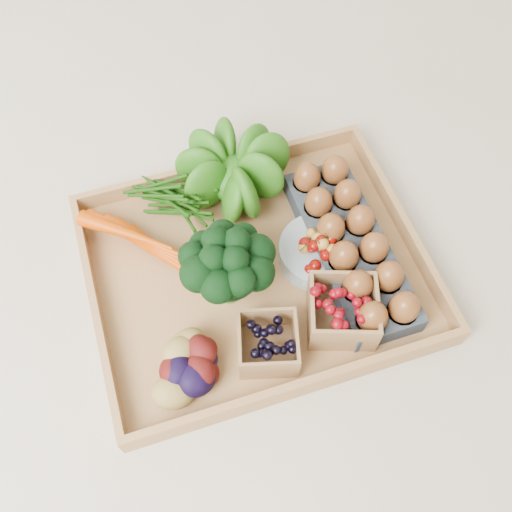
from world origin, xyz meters
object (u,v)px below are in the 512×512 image
object	(u,v)px
tray	(256,272)
broccoli	(227,276)
cherry_bowl	(319,253)
egg_carton	(349,249)

from	to	relation	value
tray	broccoli	distance (m)	0.09
tray	cherry_bowl	world-z (taller)	cherry_bowl
broccoli	cherry_bowl	size ratio (longest dim) A/B	1.05
tray	cherry_bowl	bearing A→B (deg)	-6.18
tray	egg_carton	bearing A→B (deg)	-7.55
tray	cherry_bowl	xyz separation A→B (m)	(0.11, -0.01, 0.03)
cherry_bowl	egg_carton	xyz separation A→B (m)	(0.05, -0.01, 0.00)
tray	cherry_bowl	distance (m)	0.11
broccoli	cherry_bowl	world-z (taller)	broccoli
tray	broccoli	world-z (taller)	broccoli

